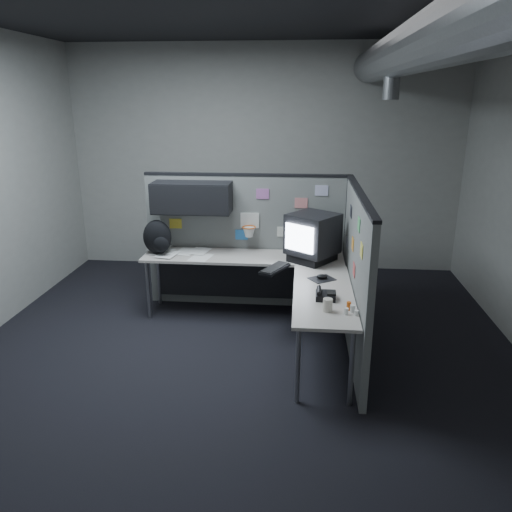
# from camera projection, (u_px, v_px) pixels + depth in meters

# --- Properties ---
(room) EXTENTS (5.62, 5.62, 3.22)m
(room) POSITION_uv_depth(u_px,v_px,m) (304.00, 143.00, 4.35)
(room) COLOR black
(room) RESTS_ON ground
(partition_back) EXTENTS (2.44, 0.42, 1.63)m
(partition_back) POSITION_uv_depth(u_px,v_px,m) (233.00, 227.00, 5.92)
(partition_back) COLOR slate
(partition_back) RESTS_ON ground
(partition_right) EXTENTS (0.07, 2.23, 1.63)m
(partition_right) POSITION_uv_depth(u_px,v_px,m) (355.00, 274.00, 4.89)
(partition_right) COLOR slate
(partition_right) RESTS_ON ground
(desk) EXTENTS (2.31, 2.11, 0.73)m
(desk) POSITION_uv_depth(u_px,v_px,m) (262.00, 274.00, 5.50)
(desk) COLOR #B8AFA6
(desk) RESTS_ON ground
(monitor) EXTENTS (0.65, 0.65, 0.53)m
(monitor) POSITION_uv_depth(u_px,v_px,m) (313.00, 237.00, 5.49)
(monitor) COLOR black
(monitor) RESTS_ON desk
(keyboard) EXTENTS (0.33, 0.46, 0.04)m
(keyboard) POSITION_uv_depth(u_px,v_px,m) (275.00, 269.00, 5.26)
(keyboard) COLOR black
(keyboard) RESTS_ON desk
(mouse) EXTENTS (0.30, 0.29, 0.05)m
(mouse) POSITION_uv_depth(u_px,v_px,m) (322.00, 278.00, 5.00)
(mouse) COLOR black
(mouse) RESTS_ON desk
(phone) EXTENTS (0.18, 0.20, 0.09)m
(phone) POSITION_uv_depth(u_px,v_px,m) (325.00, 295.00, 4.52)
(phone) COLOR black
(phone) RESTS_ON desk
(bottles) EXTENTS (0.12, 0.15, 0.07)m
(bottles) POSITION_uv_depth(u_px,v_px,m) (350.00, 309.00, 4.23)
(bottles) COLOR silver
(bottles) RESTS_ON desk
(cup) EXTENTS (0.10, 0.10, 0.11)m
(cup) POSITION_uv_depth(u_px,v_px,m) (328.00, 305.00, 4.25)
(cup) COLOR beige
(cup) RESTS_ON desk
(papers) EXTENTS (0.83, 0.62, 0.02)m
(papers) POSITION_uv_depth(u_px,v_px,m) (179.00, 252.00, 5.84)
(papers) COLOR white
(papers) RESTS_ON desk
(backpack) EXTENTS (0.38, 0.34, 0.40)m
(backpack) POSITION_uv_depth(u_px,v_px,m) (158.00, 238.00, 5.74)
(backpack) COLOR black
(backpack) RESTS_ON desk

